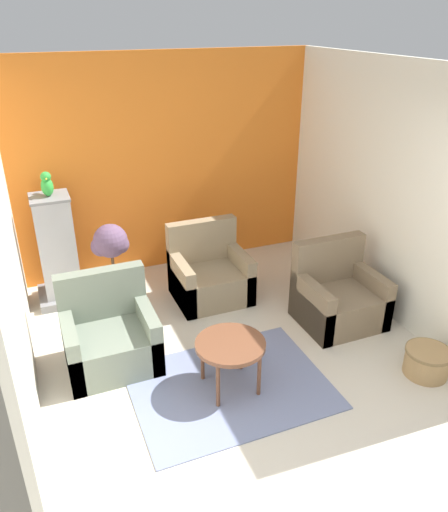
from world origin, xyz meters
TOP-DOWN VIEW (x-y plane):
  - ground_plane at (0.00, 0.00)m, footprint 20.00×20.00m
  - wall_back_accent at (0.00, 3.79)m, footprint 3.88×0.06m
  - wall_left at (-1.91, 1.88)m, footprint 0.06×3.76m
  - wall_right at (1.91, 1.88)m, footprint 0.06×3.76m
  - area_rug at (-0.25, 1.13)m, footprint 1.75×1.33m
  - coffee_table at (-0.25, 1.13)m, footprint 0.63×0.63m
  - armchair_left at (-1.17, 1.90)m, footprint 0.85×0.74m
  - armchair_right at (1.27, 1.70)m, footprint 0.85×0.74m
  - armchair_middle at (0.15, 2.71)m, footprint 0.85×0.74m
  - birdcage at (-1.47, 3.33)m, footprint 0.58×0.58m
  - parrot at (-1.47, 3.34)m, footprint 0.13×0.24m
  - potted_plant at (-0.88, 3.24)m, footprint 0.44×0.40m
  - wicker_basket at (1.54, 0.61)m, footprint 0.43×0.43m

SIDE VIEW (x-z plane):
  - ground_plane at x=0.00m, z-range 0.00..0.00m
  - area_rug at x=-0.25m, z-range 0.00..0.01m
  - wicker_basket at x=1.54m, z-range 0.01..0.27m
  - armchair_left at x=-1.17m, z-range -0.16..0.73m
  - armchair_right at x=1.27m, z-range -0.16..0.73m
  - armchair_middle at x=0.15m, z-range -0.16..0.73m
  - coffee_table at x=-0.25m, z-range 0.19..0.69m
  - potted_plant at x=-0.88m, z-range 0.13..1.02m
  - birdcage at x=-1.47m, z-range -0.04..1.25m
  - wall_back_accent at x=0.00m, z-range 0.00..2.71m
  - wall_left at x=-1.91m, z-range 0.00..2.71m
  - wall_right at x=1.91m, z-range 0.00..2.71m
  - parrot at x=-1.47m, z-range 1.28..1.56m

